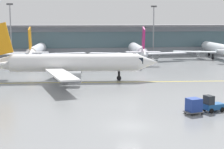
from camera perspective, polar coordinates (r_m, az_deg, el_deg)
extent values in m
plane|color=gray|center=(40.72, 2.69, -7.95)|extent=(400.00, 400.00, 0.00)
cube|color=yellow|center=(68.26, -5.64, -1.23)|extent=(109.69, 8.98, 0.01)
cube|color=#8C939E|center=(121.32, -4.55, 5.20)|extent=(199.68, 8.00, 9.00)
cube|color=slate|center=(117.23, -4.43, 5.31)|extent=(191.70, 0.16, 5.04)
cube|color=slate|center=(119.64, -4.53, 7.46)|extent=(207.67, 11.00, 0.60)
cylinder|color=silver|center=(103.93, -11.49, 3.67)|extent=(4.36, 21.10, 2.91)
cone|color=silver|center=(116.02, -10.71, 4.19)|extent=(3.00, 3.68, 2.76)
cube|color=black|center=(113.69, -10.85, 4.28)|extent=(2.45, 2.77, 1.02)
cone|color=silver|center=(91.30, -12.52, 2.98)|extent=(2.79, 4.82, 2.47)
cube|color=silver|center=(103.56, -15.69, 3.06)|extent=(12.19, 6.68, 0.24)
cylinder|color=#999EA3|center=(104.43, -14.24, 2.71)|extent=(2.01, 3.20, 1.80)
cube|color=silver|center=(101.59, -7.42, 3.21)|extent=(12.29, 5.18, 0.24)
cylinder|color=#999EA3|center=(103.11, -8.70, 2.81)|extent=(2.01, 3.20, 1.80)
cube|color=orange|center=(91.93, -12.51, 5.48)|extent=(0.58, 3.93, 5.48)
cube|color=silver|center=(92.85, -13.72, 3.30)|extent=(4.41, 2.35, 0.21)
cube|color=silver|center=(92.23, -11.09, 3.35)|extent=(4.41, 2.35, 0.21)
cylinder|color=black|center=(111.37, -10.97, 2.85)|extent=(0.38, 0.38, 1.54)
cylinder|color=black|center=(111.41, -10.96, 2.65)|extent=(0.52, 0.80, 0.77)
cylinder|color=black|center=(102.73, -12.66, 2.33)|extent=(0.38, 0.38, 1.54)
cylinder|color=black|center=(102.77, -12.65, 2.12)|extent=(0.52, 0.80, 0.77)
cylinder|color=black|center=(102.21, -10.48, 2.36)|extent=(0.38, 0.38, 1.54)
cylinder|color=black|center=(102.25, -10.47, 2.15)|extent=(0.52, 0.80, 0.77)
cylinder|color=silver|center=(103.52, 3.92, 3.80)|extent=(4.63, 21.12, 2.91)
cone|color=silver|center=(115.62, 3.17, 4.31)|extent=(3.04, 3.71, 2.76)
cube|color=black|center=(113.28, 3.30, 4.40)|extent=(2.48, 2.80, 1.02)
cone|color=silver|center=(90.88, 4.93, 3.13)|extent=(2.85, 4.84, 2.47)
cube|color=silver|center=(101.23, -0.15, 3.26)|extent=(12.17, 6.81, 0.24)
cylinder|color=#999EA3|center=(102.73, 1.14, 2.88)|extent=(2.05, 3.22, 1.80)
cube|color=silver|center=(103.11, 8.15, 3.27)|extent=(12.29, 5.03, 0.24)
cylinder|color=#999EA3|center=(103.99, 6.71, 2.89)|extent=(2.05, 3.22, 1.80)
cube|color=#B21E66|center=(91.52, 4.87, 5.64)|extent=(0.63, 3.93, 5.48)
cube|color=silver|center=(91.82, 3.49, 3.47)|extent=(4.43, 2.40, 0.21)
cube|color=silver|center=(92.42, 6.13, 3.47)|extent=(4.43, 2.40, 0.21)
cylinder|color=black|center=(110.97, 3.44, 2.97)|extent=(0.38, 0.38, 1.54)
cylinder|color=black|center=(111.01, 3.44, 2.77)|extent=(0.53, 0.81, 0.77)
cylinder|color=black|center=(101.81, 2.93, 2.47)|extent=(0.38, 0.38, 1.54)
cylinder|color=black|center=(101.85, 2.93, 2.26)|extent=(0.53, 0.81, 0.77)
cylinder|color=black|center=(102.31, 5.12, 2.48)|extent=(0.38, 0.38, 1.54)
cylinder|color=black|center=(102.35, 5.12, 2.26)|extent=(0.53, 0.81, 0.77)
cylinder|color=white|center=(113.20, 15.94, 3.90)|extent=(4.16, 21.09, 2.91)
cone|color=white|center=(124.69, 13.98, 4.38)|extent=(2.97, 3.65, 2.76)
cube|color=black|center=(122.47, 14.33, 4.46)|extent=(2.42, 2.75, 1.02)
cube|color=white|center=(109.26, 12.56, 3.44)|extent=(12.21, 6.58, 0.24)
cylinder|color=#999EA3|center=(111.27, 13.54, 3.08)|extent=(1.98, 3.18, 1.80)
cylinder|color=black|center=(120.26, 14.68, 3.14)|extent=(0.38, 0.38, 1.54)
cylinder|color=black|center=(120.29, 14.67, 2.96)|extent=(0.52, 0.80, 0.77)
cylinder|color=black|center=(111.12, 15.24, 2.69)|extent=(0.38, 0.38, 1.54)
cylinder|color=black|center=(111.16, 15.24, 2.50)|extent=(0.52, 0.80, 0.77)
cylinder|color=white|center=(69.75, -5.75, 1.80)|extent=(23.96, 5.16, 3.30)
cone|color=white|center=(70.57, 5.58, 1.88)|extent=(4.20, 3.44, 3.14)
cube|color=black|center=(70.16, 3.45, 2.21)|extent=(3.17, 2.80, 1.16)
cube|color=white|center=(78.33, -6.92, 1.85)|extent=(7.68, 13.82, 0.27)
cylinder|color=#999EA3|center=(75.68, -5.93, 0.93)|extent=(3.65, 2.31, 2.04)
cube|color=white|center=(61.62, -7.84, 0.02)|extent=(5.77, 13.95, 0.27)
cylinder|color=#999EA3|center=(64.35, -6.35, -0.42)|extent=(3.65, 2.31, 2.04)
cube|color=orange|center=(71.19, -16.75, 5.23)|extent=(4.47, 0.70, 6.22)
cube|color=white|center=(73.78, -15.90, 2.27)|extent=(2.70, 5.02, 0.23)
cube|color=white|center=(69.07, -16.75, 1.83)|extent=(2.70, 5.02, 0.23)
cylinder|color=black|center=(70.25, 1.08, -0.19)|extent=(0.43, 0.43, 1.75)
cylinder|color=black|center=(70.32, 1.08, -0.54)|extent=(0.91, 0.60, 0.87)
cylinder|color=black|center=(72.40, -7.19, 0.01)|extent=(0.43, 0.43, 1.75)
cylinder|color=black|center=(72.46, -7.18, -0.34)|extent=(0.91, 0.60, 0.87)
cylinder|color=black|center=(67.99, -7.42, -0.55)|extent=(0.43, 0.43, 1.75)
cylinder|color=black|center=(68.06, -7.42, -0.92)|extent=(0.91, 0.60, 0.87)
cube|color=#194C8C|center=(48.56, 15.33, -4.74)|extent=(2.88, 2.05, 0.70)
cube|color=#1E2328|center=(47.90, 14.67, -3.79)|extent=(1.20, 1.44, 1.10)
cylinder|color=black|center=(49.69, 15.57, -4.86)|extent=(0.64, 0.37, 0.60)
cylinder|color=black|center=(48.65, 16.62, -5.19)|extent=(0.64, 0.37, 0.60)
cylinder|color=black|center=(48.65, 14.01, -5.09)|extent=(0.64, 0.37, 0.60)
cylinder|color=black|center=(47.59, 15.05, -5.43)|extent=(0.64, 0.37, 0.60)
cube|color=#595B60|center=(46.84, 12.43, -5.58)|extent=(2.45, 2.11, 0.12)
cube|color=navy|center=(46.64, 12.47, -4.56)|extent=(1.95, 1.88, 1.60)
cylinder|color=black|center=(47.86, 12.66, -5.50)|extent=(0.24, 0.16, 0.22)
cylinder|color=black|center=(46.78, 13.68, -5.86)|extent=(0.24, 0.16, 0.22)
cylinder|color=black|center=(47.01, 11.18, -5.71)|extent=(0.24, 0.16, 0.22)
cylinder|color=black|center=(45.91, 12.18, -6.09)|extent=(0.24, 0.16, 0.22)
cylinder|color=gray|center=(111.98, -15.30, 6.31)|extent=(0.36, 0.36, 15.47)
cube|color=#3F3F42|center=(111.99, -15.47, 10.39)|extent=(1.80, 0.30, 0.50)
cylinder|color=gray|center=(116.30, 6.40, 6.53)|extent=(0.36, 0.36, 15.08)
cube|color=#3F3F42|center=(116.29, 6.46, 10.37)|extent=(1.80, 0.30, 0.50)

